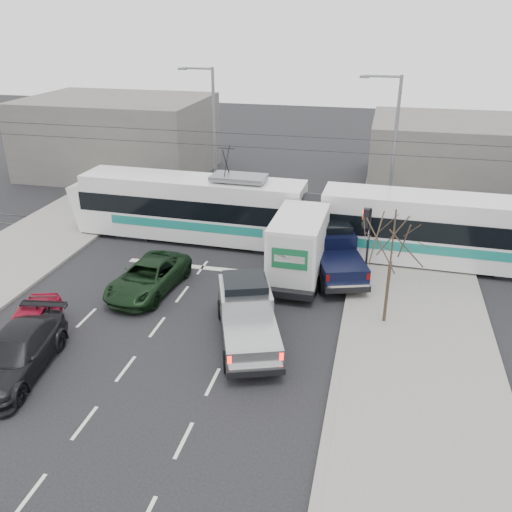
% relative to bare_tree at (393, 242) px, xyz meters
% --- Properties ---
extents(ground, '(120.00, 120.00, 0.00)m').
position_rel_bare_tree_xyz_m(ground, '(-7.60, -2.50, -3.79)').
color(ground, black).
rests_on(ground, ground).
extents(sidewalk_right, '(6.00, 60.00, 0.15)m').
position_rel_bare_tree_xyz_m(sidewalk_right, '(1.40, -2.50, -3.72)').
color(sidewalk_right, gray).
rests_on(sidewalk_right, ground).
extents(rails, '(60.00, 1.60, 0.03)m').
position_rel_bare_tree_xyz_m(rails, '(-7.60, 7.50, -3.78)').
color(rails, '#33302D').
rests_on(rails, ground).
extents(building_left, '(14.00, 10.00, 6.00)m').
position_rel_bare_tree_xyz_m(building_left, '(-21.60, 19.50, -0.79)').
color(building_left, '#66625C').
rests_on(building_left, ground).
extents(building_right, '(12.00, 10.00, 5.00)m').
position_rel_bare_tree_xyz_m(building_right, '(4.40, 21.50, -1.29)').
color(building_right, '#66625C').
rests_on(building_right, ground).
extents(bare_tree, '(2.40, 2.40, 5.00)m').
position_rel_bare_tree_xyz_m(bare_tree, '(0.00, 0.00, 0.00)').
color(bare_tree, '#47382B').
rests_on(bare_tree, ground).
extents(traffic_signal, '(0.44, 0.44, 3.60)m').
position_rel_bare_tree_xyz_m(traffic_signal, '(-1.13, 4.00, -1.05)').
color(traffic_signal, black).
rests_on(traffic_signal, ground).
extents(street_lamp_near, '(2.38, 0.25, 9.00)m').
position_rel_bare_tree_xyz_m(street_lamp_near, '(-0.29, 11.50, 1.32)').
color(street_lamp_near, slate).
rests_on(street_lamp_near, ground).
extents(street_lamp_far, '(2.38, 0.25, 9.00)m').
position_rel_bare_tree_xyz_m(street_lamp_far, '(-11.79, 13.50, 1.32)').
color(street_lamp_far, slate).
rests_on(street_lamp_far, ground).
extents(catenary, '(60.00, 0.20, 7.00)m').
position_rel_bare_tree_xyz_m(catenary, '(-7.60, 7.50, 0.09)').
color(catenary, black).
rests_on(catenary, ground).
extents(tram, '(26.82, 3.40, 5.46)m').
position_rel_bare_tree_xyz_m(tram, '(-4.12, 6.98, -1.85)').
color(tram, silver).
rests_on(tram, ground).
extents(silver_pickup, '(4.00, 6.42, 2.21)m').
position_rel_bare_tree_xyz_m(silver_pickup, '(-5.45, -2.25, -2.69)').
color(silver_pickup, black).
rests_on(silver_pickup, ground).
extents(box_truck, '(2.44, 6.79, 3.37)m').
position_rel_bare_tree_xyz_m(box_truck, '(-4.23, 3.78, -2.13)').
color(box_truck, black).
rests_on(box_truck, ground).
extents(navy_pickup, '(3.79, 6.12, 2.42)m').
position_rel_bare_tree_xyz_m(navy_pickup, '(-2.66, 4.54, -2.60)').
color(navy_pickup, black).
rests_on(navy_pickup, ground).
extents(green_car, '(2.88, 5.43, 1.45)m').
position_rel_bare_tree_xyz_m(green_car, '(-10.94, 0.47, -3.07)').
color(green_car, black).
rests_on(green_car, ground).
extents(red_car, '(2.82, 4.49, 1.42)m').
position_rel_bare_tree_xyz_m(red_car, '(-13.86, -4.47, -3.08)').
color(red_car, maroon).
rests_on(red_car, ground).
extents(dark_car, '(2.96, 5.70, 1.58)m').
position_rel_bare_tree_xyz_m(dark_car, '(-13.04, -6.60, -3.00)').
color(dark_car, black).
rests_on(dark_car, ground).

